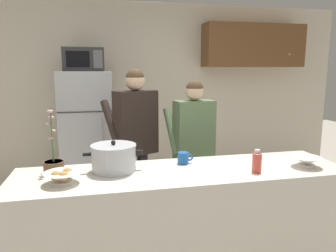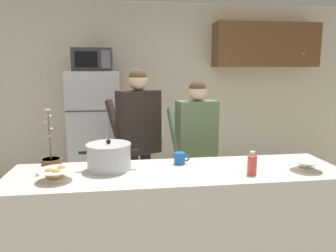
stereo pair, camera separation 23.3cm
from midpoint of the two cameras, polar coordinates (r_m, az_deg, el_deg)
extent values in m
cube|color=beige|center=(4.60, -6.21, 5.30)|extent=(6.00, 0.12, 2.60)
cube|color=brown|center=(4.82, 13.79, 13.88)|extent=(1.47, 0.34, 0.60)
sphere|color=gold|center=(4.90, 19.78, 12.11)|extent=(0.03, 0.03, 0.03)
cube|color=silver|center=(2.61, 0.07, -17.68)|extent=(2.54, 0.68, 0.92)
cube|color=#B7BABF|center=(4.20, -15.89, -1.94)|extent=(0.64, 0.64, 1.66)
cube|color=#333333|center=(3.82, -16.41, 2.43)|extent=(0.63, 0.01, 0.01)
cylinder|color=#B2B2B7|center=(3.87, -13.50, -4.11)|extent=(0.02, 0.02, 0.75)
cube|color=#2D2D30|center=(4.10, -16.56, 11.40)|extent=(0.48, 0.36, 0.28)
cube|color=black|center=(3.92, -17.64, 11.43)|extent=(0.26, 0.01, 0.18)
cube|color=#59595B|center=(3.91, -14.24, 11.60)|extent=(0.11, 0.01, 0.21)
cylinder|color=black|center=(3.49, -6.49, -11.30)|extent=(0.11, 0.11, 0.82)
cylinder|color=black|center=(3.42, -8.70, -11.79)|extent=(0.11, 0.11, 0.82)
cube|color=#2D231E|center=(3.25, -7.88, 0.60)|extent=(0.47, 0.36, 0.65)
sphere|color=beige|center=(3.21, -8.07, 8.09)|extent=(0.20, 0.20, 0.20)
sphere|color=#4C3823|center=(3.21, -8.08, 8.53)|extent=(0.19, 0.19, 0.19)
cylinder|color=#2D231E|center=(3.47, -5.73, 0.88)|extent=(0.23, 0.38, 0.50)
cylinder|color=#2D231E|center=(3.27, -12.18, 0.16)|extent=(0.23, 0.38, 0.50)
cylinder|color=#33384C|center=(3.45, 3.65, -11.99)|extent=(0.11, 0.11, 0.77)
cylinder|color=#33384C|center=(3.40, 1.45, -12.31)|extent=(0.11, 0.11, 0.77)
cube|color=#59724C|center=(3.23, 2.65, -0.78)|extent=(0.42, 0.25, 0.61)
sphere|color=beige|center=(3.18, 2.71, 6.26)|extent=(0.19, 0.19, 0.19)
sphere|color=#4C3823|center=(3.17, 2.72, 6.67)|extent=(0.18, 0.18, 0.18)
cylinder|color=#59724C|center=(3.42, 4.96, -0.54)|extent=(0.13, 0.37, 0.47)
cylinder|color=#59724C|center=(3.27, -1.39, -0.98)|extent=(0.13, 0.37, 0.47)
cylinder|color=silver|center=(2.46, -12.46, -5.84)|extent=(0.33, 0.33, 0.19)
cylinder|color=silver|center=(2.43, -12.55, -3.54)|extent=(0.34, 0.34, 0.02)
sphere|color=black|center=(2.43, -12.57, -2.95)|extent=(0.04, 0.04, 0.04)
cube|color=black|center=(2.45, -17.09, -4.94)|extent=(0.06, 0.02, 0.02)
cube|color=black|center=(2.45, -7.90, -4.60)|extent=(0.06, 0.02, 0.02)
cylinder|color=#1E59B2|center=(2.59, 0.16, -5.81)|extent=(0.09, 0.09, 0.10)
torus|color=#1E59B2|center=(2.61, 1.39, -5.73)|extent=(0.06, 0.01, 0.06)
cylinder|color=white|center=(2.31, -21.27, -9.46)|extent=(0.14, 0.14, 0.02)
cone|color=white|center=(2.30, -21.33, -8.52)|extent=(0.25, 0.25, 0.06)
sphere|color=tan|center=(2.28, -22.39, -8.37)|extent=(0.07, 0.07, 0.07)
sphere|color=tan|center=(2.32, -20.47, -7.91)|extent=(0.07, 0.07, 0.07)
sphere|color=tan|center=(2.25, -21.20, -8.50)|extent=(0.07, 0.07, 0.07)
cylinder|color=white|center=(2.70, 21.40, -6.69)|extent=(0.13, 0.13, 0.02)
cone|color=white|center=(2.69, 21.46, -5.88)|extent=(0.24, 0.24, 0.06)
cylinder|color=#D84C3F|center=(2.43, 13.10, -6.55)|extent=(0.07, 0.07, 0.14)
cone|color=#D84C3F|center=(2.41, 13.18, -4.67)|extent=(0.07, 0.07, 0.02)
cylinder|color=white|center=(2.41, 13.19, -4.42)|extent=(0.04, 0.04, 0.02)
cylinder|color=brown|center=(2.57, -22.36, -6.86)|extent=(0.15, 0.15, 0.09)
cylinder|color=#38281E|center=(2.56, -22.42, -6.03)|extent=(0.14, 0.14, 0.01)
cylinder|color=#4C7238|center=(2.51, -22.73, -1.55)|extent=(0.01, 0.02, 0.40)
ellipsoid|color=pink|center=(2.52, -22.93, -2.00)|extent=(0.04, 0.03, 0.02)
ellipsoid|color=pink|center=(2.52, -22.57, -0.80)|extent=(0.04, 0.03, 0.02)
ellipsoid|color=pink|center=(2.52, -23.24, 0.29)|extent=(0.04, 0.03, 0.02)
ellipsoid|color=pink|center=(2.50, -22.85, 1.43)|extent=(0.04, 0.03, 0.02)
ellipsoid|color=pink|center=(2.47, -23.09, 2.47)|extent=(0.04, 0.03, 0.02)
camera|label=1|loc=(0.12, -92.30, -0.41)|focal=33.81mm
camera|label=2|loc=(0.12, 87.70, 0.41)|focal=33.81mm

